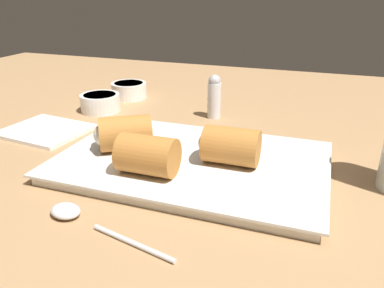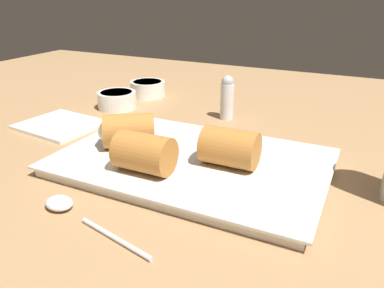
# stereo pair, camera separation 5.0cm
# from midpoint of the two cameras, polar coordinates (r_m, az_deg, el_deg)

# --- Properties ---
(table_surface) EXTENTS (1.80, 1.40, 0.02)m
(table_surface) POSITION_cam_midpoint_polar(r_m,az_deg,el_deg) (0.47, 3.60, -6.51)
(table_surface) COLOR #A87F54
(table_surface) RESTS_ON ground
(serving_plate) EXTENTS (0.35, 0.23, 0.01)m
(serving_plate) POSITION_cam_midpoint_polar(r_m,az_deg,el_deg) (0.49, 2.90, -2.88)
(serving_plate) COLOR silver
(serving_plate) RESTS_ON table_surface
(roll_front_left) EXTENTS (0.08, 0.05, 0.05)m
(roll_front_left) POSITION_cam_midpoint_polar(r_m,az_deg,el_deg) (0.47, 8.35, -0.53)
(roll_front_left) COLOR #B77533
(roll_front_left) RESTS_ON serving_plate
(roll_front_right) EXTENTS (0.08, 0.08, 0.05)m
(roll_front_right) POSITION_cam_midpoint_polar(r_m,az_deg,el_deg) (0.52, -7.33, 1.96)
(roll_front_right) COLOR #B77533
(roll_front_right) RESTS_ON serving_plate
(roll_back_left) EXTENTS (0.08, 0.05, 0.05)m
(roll_back_left) POSITION_cam_midpoint_polar(r_m,az_deg,el_deg) (0.45, -4.60, -1.33)
(roll_back_left) COLOR #B77533
(roll_back_left) RESTS_ON serving_plate
(dipping_bowl_near) EXTENTS (0.07, 0.07, 0.03)m
(dipping_bowl_near) POSITION_cam_midpoint_polar(r_m,az_deg,el_deg) (0.75, -9.50, 6.70)
(dipping_bowl_near) COLOR white
(dipping_bowl_near) RESTS_ON table_surface
(dipping_bowl_far) EXTENTS (0.07, 0.07, 0.03)m
(dipping_bowl_far) POSITION_cam_midpoint_polar(r_m,az_deg,el_deg) (0.82, -5.05, 8.46)
(dipping_bowl_far) COLOR white
(dipping_bowl_far) RESTS_ON table_surface
(spoon) EXTENTS (0.16, 0.05, 0.01)m
(spoon) POSITION_cam_midpoint_polar(r_m,az_deg,el_deg) (0.41, -15.10, -9.57)
(spoon) COLOR silver
(spoon) RESTS_ON table_surface
(napkin) EXTENTS (0.14, 0.12, 0.01)m
(napkin) POSITION_cam_midpoint_polar(r_m,az_deg,el_deg) (0.67, -17.41, 2.73)
(napkin) COLOR white
(napkin) RESTS_ON table_surface
(salt_shaker) EXTENTS (0.02, 0.02, 0.08)m
(salt_shaker) POSITION_cam_midpoint_polar(r_m,az_deg,el_deg) (0.68, 7.51, 7.04)
(salt_shaker) COLOR silver
(salt_shaker) RESTS_ON table_surface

